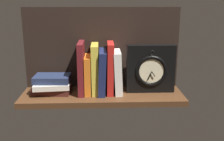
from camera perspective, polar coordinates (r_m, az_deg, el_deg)
ground_plane at (r=125.97cm, az=-2.20°, el=-5.33°), size 73.11×22.39×2.50cm
back_panel at (r=130.76cm, az=-2.29°, el=4.72°), size 73.11×1.20×38.29cm
book_maroon_dawkins at (r=124.38cm, az=-6.58°, el=0.55°), size 2.50×15.04×23.33cm
book_orange_pandolfini at (r=125.01cm, az=-5.18°, el=-0.82°), size 2.88×13.25×17.07cm
book_yellow_seinlanguage at (r=124.18cm, az=-3.70°, el=0.36°), size 3.37×13.60×22.37cm
book_navy_bierce at (r=124.49cm, az=-2.08°, el=-0.25°), size 4.01×15.96×19.62cm
book_red_requiem at (r=124.08cm, az=-0.56°, el=0.54°), size 3.19×13.51×23.07cm
book_white_catcher at (r=124.71cm, az=0.98°, el=-0.28°), size 4.19×14.05×19.37cm
framed_clock at (r=125.99cm, az=7.87°, el=0.33°), size 21.95×6.12×21.95cm
book_stack_side at (r=127.99cm, az=-12.56°, el=-2.82°), size 17.66×14.33×8.32cm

